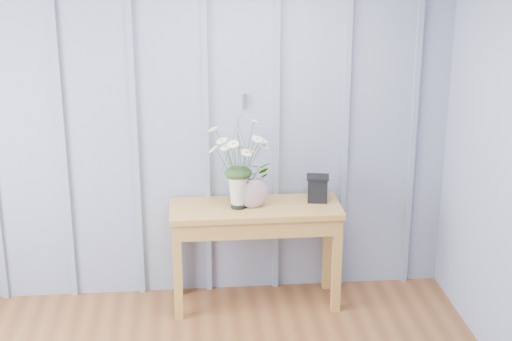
{
  "coord_description": "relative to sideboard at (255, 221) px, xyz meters",
  "views": [
    {
      "loc": [
        0.1,
        -3.1,
        2.73
      ],
      "look_at": [
        0.58,
        1.94,
        1.03
      ],
      "focal_mm": 55.0,
      "sensor_mm": 36.0,
      "label": 1
    }
  ],
  "objects": [
    {
      "name": "carved_box",
      "position": [
        0.45,
        0.05,
        0.21
      ],
      "size": [
        0.17,
        0.15,
        0.19
      ],
      "color": "black",
      "rests_on": "sideboard"
    },
    {
      "name": "room_shell",
      "position": [
        -0.58,
        -1.08,
        1.35
      ],
      "size": [
        4.0,
        4.5,
        2.5
      ],
      "color": "#8993AF",
      "rests_on": "ground"
    },
    {
      "name": "sideboard",
      "position": [
        0.0,
        0.0,
        0.0
      ],
      "size": [
        1.2,
        0.45,
        0.75
      ],
      "color": "#AF7F39",
      "rests_on": "ground"
    },
    {
      "name": "spider_plant",
      "position": [
        -0.04,
        0.06,
        0.27
      ],
      "size": [
        0.36,
        0.34,
        0.31
      ],
      "primitive_type": "imported",
      "rotation": [
        0.0,
        0.0,
        0.43
      ],
      "color": "#203B18",
      "rests_on": "sideboard"
    },
    {
      "name": "daisy_vase",
      "position": [
        -0.12,
        -0.02,
        0.52
      ],
      "size": [
        0.46,
        0.35,
        0.65
      ],
      "color": "black",
      "rests_on": "sideboard"
    },
    {
      "name": "felt_disc_vessel",
      "position": [
        -0.02,
        -0.04,
        0.22
      ],
      "size": [
        0.21,
        0.07,
        0.21
      ],
      "primitive_type": "ellipsoid",
      "rotation": [
        0.0,
        0.0,
        0.06
      ],
      "color": "#834964",
      "rests_on": "sideboard"
    }
  ]
}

